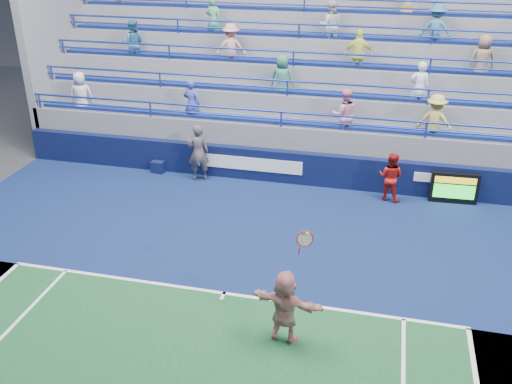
% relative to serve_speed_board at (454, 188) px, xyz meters
% --- Properties ---
extents(ground, '(120.00, 120.00, 0.00)m').
position_rel_serve_speed_board_xyz_m(ground, '(-5.51, -6.18, -0.50)').
color(ground, '#333538').
extents(sponsor_wall, '(18.00, 0.32, 1.10)m').
position_rel_serve_speed_board_xyz_m(sponsor_wall, '(-5.51, 0.32, 0.05)').
color(sponsor_wall, '#091135').
rests_on(sponsor_wall, ground).
extents(bleacher_stand, '(18.00, 5.60, 6.13)m').
position_rel_serve_speed_board_xyz_m(bleacher_stand, '(-5.51, 4.09, 1.05)').
color(bleacher_stand, slate).
rests_on(bleacher_stand, ground).
extents(serve_speed_board, '(1.44, 0.22, 0.99)m').
position_rel_serve_speed_board_xyz_m(serve_speed_board, '(0.00, 0.00, 0.00)').
color(serve_speed_board, black).
rests_on(serve_speed_board, ground).
extents(judge_chair, '(0.45, 0.45, 0.75)m').
position_rel_serve_speed_board_xyz_m(judge_chair, '(-9.70, 0.13, -0.26)').
color(judge_chair, '#0D153F').
rests_on(judge_chair, ground).
extents(tennis_player, '(1.59, 0.73, 2.65)m').
position_rel_serve_speed_board_xyz_m(tennis_player, '(-3.85, -7.40, 0.33)').
color(tennis_player, silver).
rests_on(tennis_player, ground).
extents(line_judge, '(0.83, 0.71, 1.94)m').
position_rel_serve_speed_board_xyz_m(line_judge, '(-8.15, -0.14, 0.47)').
color(line_judge, '#141A39').
rests_on(line_judge, ground).
extents(ball_girl, '(0.90, 0.79, 1.55)m').
position_rel_serve_speed_board_xyz_m(ball_girl, '(-1.92, -0.23, 0.28)').
color(ball_girl, '#A71613').
rests_on(ball_girl, ground).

